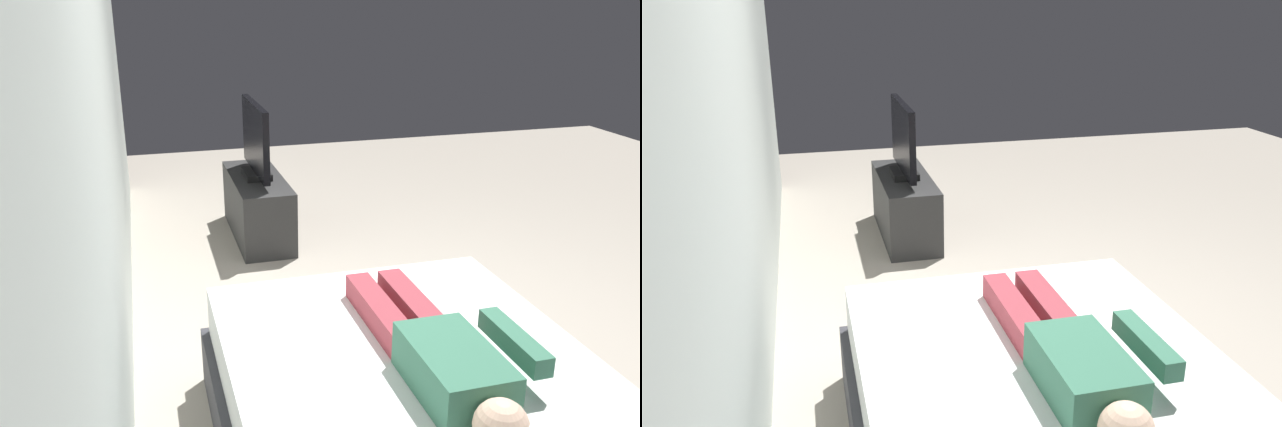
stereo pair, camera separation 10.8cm
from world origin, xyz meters
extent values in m
plane|color=#ADA393|center=(0.00, 0.00, 0.00)|extent=(10.00, 10.00, 0.00)
cube|color=silver|center=(0.40, 1.52, 1.40)|extent=(6.40, 0.10, 2.80)
cube|color=white|center=(-1.01, 0.36, 0.42)|extent=(2.01, 1.43, 0.24)
cube|color=#387056|center=(-1.11, 0.31, 0.63)|extent=(0.48, 0.28, 0.18)
sphere|color=beige|center=(-1.44, 0.31, 0.63)|extent=(0.18, 0.18, 0.18)
cube|color=#993842|center=(-0.57, 0.23, 0.60)|extent=(0.60, 0.11, 0.11)
cube|color=#993842|center=(-0.57, 0.39, 0.60)|extent=(0.60, 0.11, 0.11)
cube|color=#387056|center=(-1.05, 0.03, 0.67)|extent=(0.40, 0.08, 0.08)
cube|color=black|center=(-0.83, -0.11, 0.55)|extent=(0.15, 0.04, 0.02)
cube|color=#2D2D2D|center=(1.99, 0.46, 0.25)|extent=(1.10, 0.40, 0.50)
cube|color=black|center=(1.99, 0.46, 0.53)|extent=(0.32, 0.20, 0.05)
cube|color=black|center=(1.99, 0.46, 0.82)|extent=(0.88, 0.05, 0.54)
camera|label=1|loc=(-2.92, 1.32, 1.94)|focal=36.46mm
camera|label=2|loc=(-2.95, 1.21, 1.94)|focal=36.46mm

